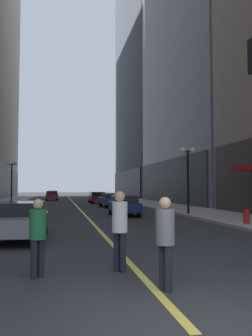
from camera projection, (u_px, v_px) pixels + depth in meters
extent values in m
plane|color=#2D2D30|center=(75.00, 204.00, 38.66)|extent=(200.00, 200.00, 0.00)
cube|color=#9E9991|center=(147.00, 203.00, 40.21)|extent=(4.50, 78.00, 0.15)
cube|color=#E5D64C|center=(75.00, 204.00, 38.66)|extent=(0.16, 70.00, 0.01)
cube|color=#403C35|center=(8.00, 184.00, 61.35)|extent=(0.50, 24.70, 5.00)
cube|color=#2C2C2E|center=(168.00, 182.00, 40.29)|extent=(0.50, 22.80, 5.00)
cube|color=#4C515B|center=(157.00, 26.00, 68.18)|extent=(12.54, 26.00, 66.67)
cube|color=black|center=(126.00, 184.00, 65.30)|extent=(0.50, 24.70, 5.00)
cube|color=slate|center=(19.00, 223.00, 12.11)|extent=(1.88, 4.11, 0.55)
cube|color=black|center=(20.00, 209.00, 12.34)|extent=(1.63, 2.32, 0.50)
cylinder|color=black|center=(38.00, 236.00, 10.82)|extent=(0.23, 0.64, 0.64)
cylinder|color=black|center=(44.00, 226.00, 13.63)|extent=(0.23, 0.64, 0.64)
cylinder|color=black|center=(3.00, 227.00, 13.37)|extent=(0.23, 0.64, 0.64)
cube|color=#141E4C|center=(124.00, 207.00, 22.71)|extent=(1.89, 4.08, 0.55)
cube|color=black|center=(124.00, 199.00, 22.54)|extent=(1.60, 2.31, 0.50)
cylinder|color=black|center=(111.00, 210.00, 23.98)|extent=(0.25, 0.65, 0.64)
cylinder|color=black|center=(132.00, 209.00, 24.19)|extent=(0.25, 0.65, 0.64)
cylinder|color=black|center=(115.00, 212.00, 21.21)|extent=(0.25, 0.65, 0.64)
cylinder|color=black|center=(139.00, 212.00, 21.42)|extent=(0.25, 0.65, 0.64)
cube|color=navy|center=(112.00, 201.00, 32.52)|extent=(1.98, 4.73, 0.55)
cube|color=black|center=(112.00, 196.00, 32.32)|extent=(1.68, 2.67, 0.50)
cylinder|color=black|center=(101.00, 203.00, 33.92)|extent=(0.25, 0.65, 0.64)
cylinder|color=black|center=(116.00, 203.00, 34.27)|extent=(0.25, 0.65, 0.64)
cylinder|color=black|center=(106.00, 205.00, 30.75)|extent=(0.25, 0.65, 0.64)
cylinder|color=black|center=(123.00, 205.00, 31.10)|extent=(0.25, 0.65, 0.64)
cube|color=maroon|center=(97.00, 198.00, 41.48)|extent=(1.83, 4.63, 0.55)
cube|color=black|center=(97.00, 194.00, 41.28)|extent=(1.60, 2.59, 0.50)
cylinder|color=black|center=(89.00, 200.00, 42.90)|extent=(0.22, 0.64, 0.64)
cylinder|color=black|center=(102.00, 200.00, 43.20)|extent=(0.22, 0.64, 0.64)
cylinder|color=black|center=(92.00, 201.00, 39.73)|extent=(0.22, 0.64, 0.64)
cylinder|color=black|center=(106.00, 201.00, 40.03)|extent=(0.22, 0.64, 0.64)
cube|color=#B21919|center=(52.00, 196.00, 50.19)|extent=(1.90, 4.17, 0.55)
cube|color=black|center=(52.00, 193.00, 50.41)|extent=(1.61, 2.36, 0.50)
cylinder|color=black|center=(57.00, 198.00, 48.95)|extent=(0.25, 0.65, 0.64)
cylinder|color=black|center=(46.00, 198.00, 48.61)|extent=(0.25, 0.65, 0.64)
cylinder|color=black|center=(56.00, 198.00, 51.73)|extent=(0.25, 0.65, 0.64)
cylinder|color=black|center=(46.00, 198.00, 51.39)|extent=(0.25, 0.65, 0.64)
cube|color=#B7B7BC|center=(53.00, 195.00, 58.97)|extent=(1.88, 4.36, 0.55)
cube|color=black|center=(53.00, 192.00, 59.21)|extent=(1.60, 2.46, 0.50)
cylinder|color=black|center=(57.00, 197.00, 57.66)|extent=(0.25, 0.65, 0.64)
cylinder|color=black|center=(48.00, 197.00, 57.33)|extent=(0.25, 0.65, 0.64)
cylinder|color=black|center=(57.00, 196.00, 60.58)|extent=(0.25, 0.65, 0.64)
cylinder|color=black|center=(48.00, 196.00, 60.25)|extent=(0.25, 0.65, 0.64)
cylinder|color=black|center=(41.00, 258.00, 7.16)|extent=(0.14, 0.14, 0.77)
cylinder|color=black|center=(34.00, 259.00, 7.04)|extent=(0.14, 0.14, 0.77)
cylinder|color=#1E6633|center=(38.00, 224.00, 7.14)|extent=(0.48, 0.48, 0.61)
sphere|color=tan|center=(38.00, 204.00, 7.16)|extent=(0.21, 0.21, 0.21)
cylinder|color=black|center=(163.00, 267.00, 6.29)|extent=(0.14, 0.14, 0.81)
cylinder|color=black|center=(168.00, 269.00, 6.15)|extent=(0.14, 0.14, 0.81)
cylinder|color=slate|center=(165.00, 227.00, 6.26)|extent=(0.43, 0.43, 0.64)
sphere|color=tan|center=(165.00, 203.00, 6.28)|extent=(0.22, 0.22, 0.22)
cylinder|color=black|center=(123.00, 252.00, 7.59)|extent=(0.14, 0.14, 0.85)
cylinder|color=black|center=(117.00, 252.00, 7.67)|extent=(0.14, 0.14, 0.85)
cylinder|color=silver|center=(120.00, 217.00, 7.67)|extent=(0.48, 0.48, 0.67)
sphere|color=tan|center=(120.00, 196.00, 7.70)|extent=(0.23, 0.23, 0.23)
cylinder|color=black|center=(12.00, 185.00, 34.72)|extent=(0.14, 0.14, 4.20)
cylinder|color=black|center=(12.00, 164.00, 34.83)|extent=(0.80, 0.06, 0.06)
sphere|color=white|center=(8.00, 163.00, 34.77)|extent=(0.36, 0.36, 0.36)
sphere|color=white|center=(16.00, 163.00, 34.90)|extent=(0.36, 0.36, 0.36)
cylinder|color=black|center=(188.00, 183.00, 22.35)|extent=(0.14, 0.14, 4.20)
cylinder|color=black|center=(188.00, 152.00, 22.47)|extent=(0.80, 0.06, 0.06)
sphere|color=white|center=(183.00, 150.00, 22.41)|extent=(0.36, 0.36, 0.36)
sphere|color=white|center=(193.00, 150.00, 22.54)|extent=(0.36, 0.36, 0.36)
cylinder|color=red|center=(246.00, 218.00, 16.29)|extent=(0.28, 0.28, 0.80)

